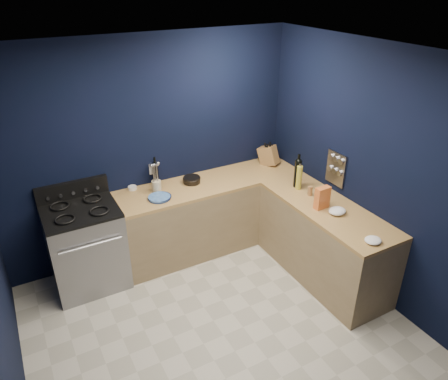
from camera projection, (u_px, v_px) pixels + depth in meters
floor at (224, 336)px, 4.08m from camera, size 3.50×3.50×0.02m
ceiling at (224, 59)px, 2.86m from camera, size 3.50×3.50×0.02m
wall_back at (151, 151)px, 4.84m from camera, size 3.50×0.02×2.60m
wall_right at (377, 177)px, 4.22m from camera, size 0.02×3.50×2.60m
cab_back at (211, 215)px, 5.25m from camera, size 2.30×0.63×0.86m
top_back at (210, 183)px, 5.04m from camera, size 2.30×0.63×0.04m
cab_right at (324, 243)px, 4.71m from camera, size 0.63×1.67×0.86m
top_right at (328, 209)px, 4.50m from camera, size 0.63×1.67×0.04m
gas_range at (87, 248)px, 4.57m from camera, size 0.76×0.66×0.92m
oven_door at (94, 265)px, 4.33m from camera, size 0.59×0.02×0.42m
cooktop at (80, 211)px, 4.35m from camera, size 0.76×0.66×0.03m
backguard at (72, 190)px, 4.53m from camera, size 0.76×0.06×0.20m
spice_panel at (336, 169)px, 4.69m from camera, size 0.02×0.28×0.38m
wall_outlet at (153, 169)px, 4.93m from camera, size 0.09×0.02×0.13m
plate_stack at (159, 198)px, 4.64m from camera, size 0.30×0.30×0.03m
ramekin at (132, 188)px, 4.84m from camera, size 0.13×0.13×0.04m
utensil_crock at (157, 186)px, 4.78m from camera, size 0.14×0.14×0.13m
wine_bottle_back at (156, 174)px, 4.91m from camera, size 0.09×0.09×0.26m
lemon_basket at (192, 180)px, 4.99m from camera, size 0.24×0.24×0.08m
knife_block at (268, 156)px, 5.43m from camera, size 0.24×0.31×0.30m
wine_bottle_right at (298, 174)px, 4.84m from camera, size 0.10×0.10×0.33m
oil_bottle at (299, 178)px, 4.80m from camera, size 0.07×0.07×0.29m
spice_jar_near at (310, 191)px, 4.70m from camera, size 0.05×0.05×0.11m
spice_jar_far at (319, 196)px, 4.62m from camera, size 0.05×0.05×0.09m
crouton_bag at (322, 198)px, 4.42m from camera, size 0.17×0.09×0.24m
towel_front at (337, 211)px, 4.35m from camera, size 0.20×0.17×0.07m
towel_end at (373, 240)px, 3.89m from camera, size 0.19×0.18×0.05m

